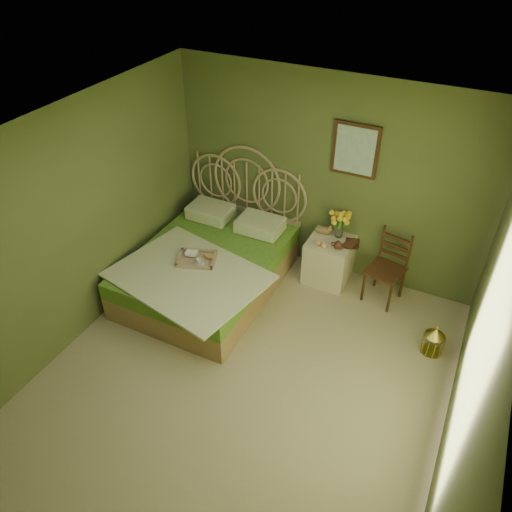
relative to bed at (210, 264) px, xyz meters
The scene contains 14 objects.
floor 1.65m from the bed, 47.25° to the right, with size 4.50×4.50×0.00m, color tan.
ceiling 2.79m from the bed, 47.25° to the right, with size 4.50×4.50×0.00m, color silver.
wall_back 1.81m from the bed, 44.03° to the left, with size 4.00×4.00×0.00m, color #576435.
wall_left 1.78m from the bed, 127.19° to the right, with size 4.50×4.50×0.00m, color #576435.
wall_right 3.46m from the bed, 20.98° to the right, with size 4.50×4.50×0.00m, color #576435.
wall_art 2.26m from the bed, 36.22° to the left, with size 0.54×0.04×0.64m.
bed is the anchor object (origin of this frame).
nightstand 1.54m from the bed, 31.38° to the left, with size 0.55×0.55×1.03m.
chair 2.21m from the bed, 20.98° to the left, with size 0.48×0.48×0.93m.
birdcage 2.80m from the bed, ahead, with size 0.23×0.23×0.34m.
book_lower 1.72m from the bed, 28.54° to the left, with size 0.17×0.23×0.02m, color #381E0F.
book_upper 1.73m from the bed, 28.54° to the left, with size 0.15×0.20×0.02m, color #472819.
cereal_bowl 0.36m from the bed, 118.29° to the right, with size 0.16×0.16×0.04m, color white.
coffee_cup 0.44m from the bed, 78.66° to the right, with size 0.07×0.07×0.07m, color white.
Camera 1 is at (1.65, -3.03, 4.20)m, focal length 35.00 mm.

